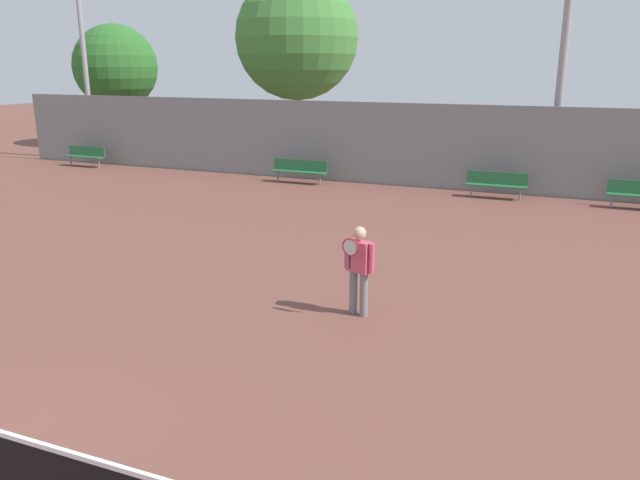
{
  "coord_description": "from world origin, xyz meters",
  "views": [
    {
      "loc": [
        5.67,
        -3.53,
        4.24
      ],
      "look_at": [
        1.22,
        7.29,
        0.9
      ],
      "focal_mm": 35.0,
      "sensor_mm": 36.0,
      "label": 1
    }
  ],
  "objects": [
    {
      "name": "light_pole_center_back",
      "position": [
        -14.68,
        18.8,
        5.93
      ],
      "size": [
        0.9,
        0.6,
        9.62
      ],
      "color": "#939399",
      "rests_on": "ground_plane"
    },
    {
      "name": "bench_courtside_far",
      "position": [
        -3.6,
        17.02,
        0.52
      ],
      "size": [
        2.11,
        0.4,
        0.84
      ],
      "color": "#28663D",
      "rests_on": "ground_plane"
    },
    {
      "name": "tennis_player",
      "position": [
        2.43,
        6.08,
        0.91
      ],
      "size": [
        0.58,
        0.47,
        1.59
      ],
      "rotation": [
        0.0,
        0.0,
        -0.26
      ],
      "color": "slate",
      "rests_on": "ground_plane"
    },
    {
      "name": "bench_by_gate",
      "position": [
        7.52,
        17.02,
        0.51
      ],
      "size": [
        1.72,
        0.4,
        0.84
      ],
      "color": "#28663D",
      "rests_on": "ground_plane"
    },
    {
      "name": "bench_adjacent_court",
      "position": [
        -13.51,
        17.02,
        0.51
      ],
      "size": [
        1.88,
        0.4,
        0.84
      ],
      "color": "#28663D",
      "rests_on": "ground_plane"
    },
    {
      "name": "bench_courtside_near",
      "position": [
        3.39,
        17.02,
        0.52
      ],
      "size": [
        1.92,
        0.4,
        0.84
      ],
      "color": "#28663D",
      "rests_on": "ground_plane"
    },
    {
      "name": "back_fence",
      "position": [
        0.0,
        17.9,
        1.45
      ],
      "size": [
        33.99,
        0.06,
        2.9
      ],
      "color": "gray",
      "rests_on": "ground_plane"
    },
    {
      "name": "tree_green_broad",
      "position": [
        -16.7,
        23.2,
        4.02
      ],
      "size": [
        4.26,
        4.26,
        6.16
      ],
      "color": "brown",
      "rests_on": "ground_plane"
    },
    {
      "name": "tree_green_tall",
      "position": [
        -6.71,
        23.77,
        5.33
      ],
      "size": [
        5.63,
        5.63,
        8.16
      ],
      "color": "brown",
      "rests_on": "ground_plane"
    }
  ]
}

